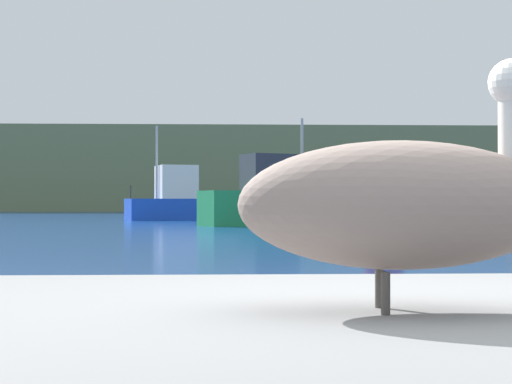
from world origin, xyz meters
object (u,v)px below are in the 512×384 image
pelican (402,202)px  mooring_buoy (384,241)px  fishing_boat_green (268,199)px  fishing_boat_blue (193,202)px

pelican → mooring_buoy: pelican is taller
pelican → fishing_boat_green: (1.39, 31.81, 0.07)m
fishing_boat_green → pelican: bearing=-116.8°
pelican → fishing_boat_green: bearing=92.1°
fishing_boat_green → mooring_buoy: 20.68m
pelican → mooring_buoy: bearing=83.6°
pelican → fishing_boat_blue: fishing_boat_blue is taller
pelican → mooring_buoy: (2.16, 11.16, -0.67)m
pelican → fishing_boat_blue: size_ratio=0.17×
fishing_boat_green → fishing_boat_blue: fishing_boat_blue is taller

